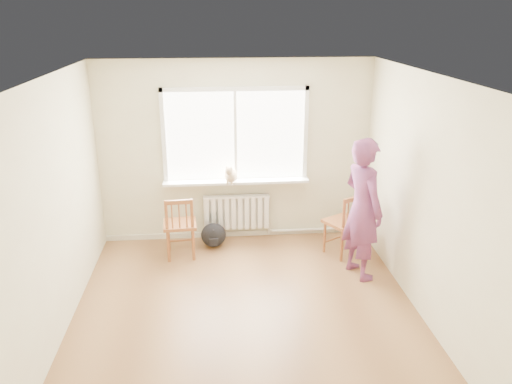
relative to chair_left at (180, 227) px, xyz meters
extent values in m
plane|color=olive|center=(0.82, -1.60, -0.46)|extent=(4.50, 4.50, 0.00)
plane|color=white|center=(0.82, -1.60, 2.24)|extent=(4.50, 4.50, 0.00)
cube|color=beige|center=(0.82, 0.65, 0.89)|extent=(4.00, 0.01, 2.70)
cube|color=white|center=(0.82, 0.63, 1.14)|extent=(2.00, 0.02, 1.30)
cube|color=white|center=(0.82, 0.61, 1.82)|extent=(2.12, 0.05, 0.06)
cube|color=white|center=(-0.21, 0.61, 1.14)|extent=(0.06, 0.05, 1.42)
cube|color=white|center=(1.85, 0.61, 1.14)|extent=(0.06, 0.05, 1.42)
cube|color=white|center=(0.82, 0.61, 1.14)|extent=(0.04, 0.05, 1.30)
cube|color=white|center=(0.82, 0.54, 0.47)|extent=(2.15, 0.22, 0.04)
cube|color=white|center=(0.82, 0.60, -0.04)|extent=(1.00, 0.02, 0.55)
cube|color=white|center=(0.82, 0.55, -0.04)|extent=(1.00, 0.10, 0.51)
cube|color=white|center=(0.82, 0.55, 0.22)|extent=(1.00, 0.12, 0.03)
cylinder|color=silver|center=(2.07, 0.59, -0.38)|extent=(1.40, 0.04, 0.04)
cube|color=beige|center=(0.82, 0.64, -0.42)|extent=(4.00, 0.03, 0.08)
cube|color=#9C5A2D|center=(0.00, 0.05, 0.02)|extent=(0.48, 0.46, 0.04)
cylinder|color=#9C5A2D|center=(0.16, 0.23, -0.22)|extent=(0.04, 0.04, 0.49)
cylinder|color=#9C5A2D|center=(-0.19, 0.21, -0.22)|extent=(0.04, 0.04, 0.49)
cylinder|color=#9C5A2D|center=(0.18, -0.11, -0.22)|extent=(0.04, 0.04, 0.49)
cylinder|color=#9C5A2D|center=(-0.16, -0.13, -0.22)|extent=(0.04, 0.04, 0.49)
cylinder|color=#9C5A2D|center=(0.18, -0.11, 0.00)|extent=(0.04, 0.04, 0.92)
cylinder|color=#9C5A2D|center=(-0.16, -0.13, 0.00)|extent=(0.04, 0.04, 0.92)
cube|color=#9C5A2D|center=(0.01, -0.12, 0.42)|extent=(0.37, 0.06, 0.06)
cylinder|color=#9C5A2D|center=(0.10, -0.11, 0.23)|extent=(0.02, 0.02, 0.37)
cylinder|color=#9C5A2D|center=(0.01, -0.12, 0.23)|extent=(0.02, 0.02, 0.37)
cylinder|color=#9C5A2D|center=(-0.09, -0.13, 0.23)|extent=(0.02, 0.02, 0.37)
cube|color=#9C5A2D|center=(2.30, -0.09, 0.03)|extent=(0.62, 0.61, 0.04)
cylinder|color=#9C5A2D|center=(2.37, 0.15, -0.22)|extent=(0.04, 0.04, 0.49)
cylinder|color=#9C5A2D|center=(2.06, -0.03, -0.22)|extent=(0.04, 0.04, 0.49)
cylinder|color=#9C5A2D|center=(2.54, -0.15, -0.22)|extent=(0.04, 0.04, 0.49)
cylinder|color=#9C5A2D|center=(2.24, -0.33, -0.22)|extent=(0.04, 0.04, 0.49)
cylinder|color=#9C5A2D|center=(2.54, -0.15, 0.00)|extent=(0.04, 0.04, 0.93)
cylinder|color=#9C5A2D|center=(2.24, -0.33, 0.00)|extent=(0.04, 0.04, 0.93)
cube|color=#9C5A2D|center=(2.39, -0.24, 0.43)|extent=(0.34, 0.22, 0.06)
cylinder|color=#9C5A2D|center=(2.48, -0.19, 0.24)|extent=(0.02, 0.02, 0.37)
cylinder|color=#9C5A2D|center=(2.39, -0.24, 0.24)|extent=(0.02, 0.02, 0.37)
cylinder|color=#9C5A2D|center=(2.31, -0.29, 0.24)|extent=(0.02, 0.02, 0.37)
imported|color=#C04140|center=(2.37, -0.70, 0.47)|extent=(0.65, 0.79, 1.87)
ellipsoid|color=beige|center=(0.74, 0.47, 0.59)|extent=(0.25, 0.32, 0.21)
sphere|color=beige|center=(0.71, 0.34, 0.70)|extent=(0.12, 0.12, 0.12)
cone|color=beige|center=(0.68, 0.34, 0.75)|extent=(0.04, 0.04, 0.05)
cone|color=beige|center=(0.74, 0.33, 0.75)|extent=(0.04, 0.04, 0.05)
cylinder|color=beige|center=(0.77, 0.61, 0.53)|extent=(0.07, 0.19, 0.03)
cylinder|color=beige|center=(0.69, 0.37, 0.54)|extent=(0.03, 0.03, 0.10)
cylinder|color=beige|center=(0.75, 0.36, 0.54)|extent=(0.03, 0.03, 0.10)
ellipsoid|color=black|center=(0.46, 0.30, -0.28)|extent=(0.43, 0.37, 0.37)
camera|label=1|loc=(0.49, -6.46, 2.85)|focal=35.00mm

